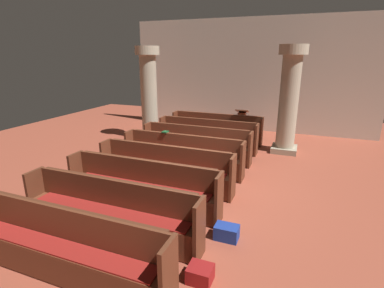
{
  "coord_description": "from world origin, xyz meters",
  "views": [
    {
      "loc": [
        2.24,
        -6.16,
        3.04
      ],
      "look_at": [
        -0.47,
        0.83,
        0.75
      ],
      "focal_mm": 27.14,
      "sensor_mm": 36.0,
      "label": 1
    }
  ],
  "objects_px": {
    "pew_row_1": "(207,134)",
    "kneeler_box_red": "(200,274)",
    "pillar_aisle_side": "(289,99)",
    "pew_row_3": "(183,153)",
    "hymn_book": "(165,132)",
    "kneeler_box_blue": "(227,232)",
    "pew_row_5": "(142,184)",
    "pew_row_6": "(110,209)",
    "pillar_far_side": "(149,93)",
    "pew_row_7": "(63,245)",
    "lectern": "(241,125)",
    "pew_row_2": "(196,142)",
    "pew_row_0": "(216,127)",
    "pew_row_4": "(165,166)"
  },
  "relations": [
    {
      "from": "pew_row_2",
      "to": "pew_row_4",
      "type": "height_order",
      "value": "same"
    },
    {
      "from": "hymn_book",
      "to": "kneeler_box_blue",
      "type": "distance_m",
      "value": 3.82
    },
    {
      "from": "pew_row_2",
      "to": "hymn_book",
      "type": "distance_m",
      "value": 1.16
    },
    {
      "from": "pew_row_3",
      "to": "lectern",
      "type": "xyz_separation_m",
      "value": [
        0.73,
        4.15,
        -0.08
      ]
    },
    {
      "from": "pew_row_4",
      "to": "hymn_book",
      "type": "distance_m",
      "value": 1.47
    },
    {
      "from": "pillar_aisle_side",
      "to": "pew_row_3",
      "type": "bearing_deg",
      "value": -131.45
    },
    {
      "from": "kneeler_box_blue",
      "to": "pew_row_2",
      "type": "bearing_deg",
      "value": 117.79
    },
    {
      "from": "pew_row_1",
      "to": "pillar_aisle_side",
      "type": "distance_m",
      "value": 2.82
    },
    {
      "from": "pew_row_5",
      "to": "pew_row_1",
      "type": "bearing_deg",
      "value": 90.0
    },
    {
      "from": "pew_row_0",
      "to": "hymn_book",
      "type": "height_order",
      "value": "hymn_book"
    },
    {
      "from": "kneeler_box_blue",
      "to": "pew_row_1",
      "type": "bearing_deg",
      "value": 112.16
    },
    {
      "from": "pew_row_6",
      "to": "lectern",
      "type": "bearing_deg",
      "value": 84.36
    },
    {
      "from": "kneeler_box_red",
      "to": "hymn_book",
      "type": "bearing_deg",
      "value": 122.16
    },
    {
      "from": "pew_row_3",
      "to": "pillar_aisle_side",
      "type": "bearing_deg",
      "value": 48.55
    },
    {
      "from": "pillar_far_side",
      "to": "lectern",
      "type": "relative_size",
      "value": 3.11
    },
    {
      "from": "pew_row_0",
      "to": "pillar_far_side",
      "type": "distance_m",
      "value": 2.77
    },
    {
      "from": "pew_row_0",
      "to": "pew_row_4",
      "type": "height_order",
      "value": "same"
    },
    {
      "from": "pew_row_3",
      "to": "pew_row_7",
      "type": "bearing_deg",
      "value": -90.0
    },
    {
      "from": "hymn_book",
      "to": "kneeler_box_red",
      "type": "relative_size",
      "value": 0.55
    },
    {
      "from": "pew_row_6",
      "to": "lectern",
      "type": "distance_m",
      "value": 7.38
    },
    {
      "from": "pew_row_2",
      "to": "pew_row_6",
      "type": "xyz_separation_m",
      "value": [
        0.0,
        -4.25,
        0.0
      ]
    },
    {
      "from": "lectern",
      "to": "kneeler_box_red",
      "type": "distance_m",
      "value": 7.88
    },
    {
      "from": "pew_row_0",
      "to": "pew_row_2",
      "type": "distance_m",
      "value": 2.13
    },
    {
      "from": "pew_row_3",
      "to": "pew_row_7",
      "type": "height_order",
      "value": "same"
    },
    {
      "from": "pew_row_5",
      "to": "pew_row_6",
      "type": "distance_m",
      "value": 1.06
    },
    {
      "from": "lectern",
      "to": "kneeler_box_blue",
      "type": "relative_size",
      "value": 2.66
    },
    {
      "from": "pew_row_2",
      "to": "pew_row_3",
      "type": "distance_m",
      "value": 1.06
    },
    {
      "from": "pew_row_2",
      "to": "hymn_book",
      "type": "bearing_deg",
      "value": -124.35
    },
    {
      "from": "pew_row_0",
      "to": "kneeler_box_red",
      "type": "height_order",
      "value": "pew_row_0"
    },
    {
      "from": "pew_row_1",
      "to": "pillar_aisle_side",
      "type": "height_order",
      "value": "pillar_aisle_side"
    },
    {
      "from": "pew_row_2",
      "to": "pew_row_4",
      "type": "xyz_separation_m",
      "value": [
        0.0,
        -2.13,
        0.0
      ]
    },
    {
      "from": "lectern",
      "to": "pew_row_2",
      "type": "bearing_deg",
      "value": -103.2
    },
    {
      "from": "pillar_far_side",
      "to": "kneeler_box_blue",
      "type": "xyz_separation_m",
      "value": [
        4.31,
        -5.11,
        -1.63
      ]
    },
    {
      "from": "pillar_aisle_side",
      "to": "pillar_far_side",
      "type": "xyz_separation_m",
      "value": [
        -4.86,
        -0.22,
        0.0
      ]
    },
    {
      "from": "pew_row_3",
      "to": "lectern",
      "type": "height_order",
      "value": "lectern"
    },
    {
      "from": "pew_row_3",
      "to": "hymn_book",
      "type": "height_order",
      "value": "hymn_book"
    },
    {
      "from": "hymn_book",
      "to": "kneeler_box_blue",
      "type": "xyz_separation_m",
      "value": [
        2.5,
        -2.74,
        -0.89
      ]
    },
    {
      "from": "pillar_far_side",
      "to": "pew_row_7",
      "type": "bearing_deg",
      "value": -70.55
    },
    {
      "from": "pew_row_7",
      "to": "pew_row_4",
      "type": "bearing_deg",
      "value": 90.0
    },
    {
      "from": "pew_row_5",
      "to": "kneeler_box_red",
      "type": "height_order",
      "value": "pew_row_5"
    },
    {
      "from": "pew_row_3",
      "to": "pew_row_4",
      "type": "height_order",
      "value": "same"
    },
    {
      "from": "pew_row_6",
      "to": "pew_row_3",
      "type": "bearing_deg",
      "value": 90.0
    },
    {
      "from": "pew_row_1",
      "to": "kneeler_box_red",
      "type": "distance_m",
      "value": 6.06
    },
    {
      "from": "pew_row_5",
      "to": "kneeler_box_blue",
      "type": "bearing_deg",
      "value": -12.6
    },
    {
      "from": "pew_row_1",
      "to": "pillar_aisle_side",
      "type": "bearing_deg",
      "value": 14.9
    },
    {
      "from": "pew_row_5",
      "to": "pew_row_7",
      "type": "distance_m",
      "value": 2.13
    },
    {
      "from": "pew_row_2",
      "to": "lectern",
      "type": "bearing_deg",
      "value": 76.8
    },
    {
      "from": "kneeler_box_red",
      "to": "pew_row_0",
      "type": "bearing_deg",
      "value": 104.85
    },
    {
      "from": "pew_row_4",
      "to": "pillar_aisle_side",
      "type": "xyz_separation_m",
      "value": [
        2.46,
        3.84,
        1.22
      ]
    },
    {
      "from": "pew_row_5",
      "to": "pew_row_6",
      "type": "height_order",
      "value": "same"
    }
  ]
}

